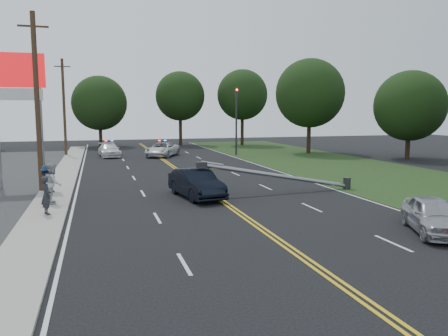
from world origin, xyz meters
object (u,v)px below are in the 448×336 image
object	(u,v)px
utility_pole_far	(64,107)
bystander_c	(47,183)
fallen_streetlight	(287,177)
bystander_d	(50,179)
traffic_signal	(236,115)
bystander_b	(53,183)
emergency_a	(162,149)
emergency_b	(109,150)
waiting_sedan	(433,215)
utility_pole_mid	(37,102)
bystander_a	(46,195)
crashed_sedan	(196,183)
pylon_sign	(17,87)

from	to	relation	value
utility_pole_far	bystander_c	size ratio (longest dim) A/B	5.47
fallen_streetlight	bystander_d	bearing A→B (deg)	166.28
traffic_signal	bystander_b	size ratio (longest dim) A/B	3.54
emergency_a	emergency_b	size ratio (longest dim) A/B	1.10
waiting_sedan	bystander_c	bearing A→B (deg)	169.93
utility_pole_mid	emergency_b	size ratio (longest dim) A/B	2.13
traffic_signal	emergency_a	bearing A→B (deg)	176.68
bystander_a	bystander_d	xyz separation A→B (m)	(-0.38, 5.58, -0.06)
utility_pole_far	crashed_sedan	size ratio (longest dim) A/B	2.15
bystander_a	utility_pole_mid	bearing A→B (deg)	-16.54
emergency_a	bystander_c	world-z (taller)	bystander_c
crashed_sedan	emergency_b	size ratio (longest dim) A/B	0.99
utility_pole_far	bystander_b	bearing A→B (deg)	-87.81
pylon_sign	fallen_streetlight	xyz separation A→B (m)	(14.69, -6.00, -5.08)
crashed_sedan	emergency_a	bearing A→B (deg)	76.48
utility_pole_far	emergency_b	world-z (taller)	utility_pole_far
pylon_sign	utility_pole_mid	bearing A→B (deg)	-56.98
emergency_b	utility_pole_far	bearing A→B (deg)	145.83
emergency_a	bystander_b	bearing A→B (deg)	-82.96
bystander_b	crashed_sedan	bearing A→B (deg)	-91.30
bystander_b	bystander_c	size ratio (longest dim) A/B	1.09
emergency_b	bystander_d	bearing A→B (deg)	-106.07
pylon_sign	bystander_a	distance (m)	10.07
bystander_b	bystander_c	world-z (taller)	bystander_b
crashed_sedan	emergency_a	world-z (taller)	crashed_sedan
utility_pole_mid	bystander_b	xyz separation A→B (m)	(1.00, -4.05, -3.97)
bystander_b	bystander_d	distance (m)	3.23
fallen_streetlight	bystander_d	world-z (taller)	fallen_streetlight
pylon_sign	emergency_b	xyz separation A→B (m)	(5.63, 17.64, -5.32)
utility_pole_far	bystander_a	bearing A→B (deg)	-88.16
pylon_sign	crashed_sedan	distance (m)	12.33
utility_pole_far	bystander_a	world-z (taller)	utility_pole_far
waiting_sedan	emergency_b	bearing A→B (deg)	132.24
traffic_signal	emergency_b	xyz separation A→B (m)	(-13.17, 1.64, -3.52)
pylon_sign	utility_pole_mid	size ratio (longest dim) A/B	0.80
utility_pole_far	emergency_a	distance (m)	11.15
emergency_b	bystander_d	distance (m)	20.85
utility_pole_far	waiting_sedan	bearing A→B (deg)	-66.67
traffic_signal	pylon_sign	bearing A→B (deg)	-139.61
bystander_c	bystander_d	world-z (taller)	bystander_c
crashed_sedan	bystander_a	distance (m)	7.64
traffic_signal	fallen_streetlight	world-z (taller)	traffic_signal
waiting_sedan	bystander_a	distance (m)	15.85
waiting_sedan	fallen_streetlight	bearing A→B (deg)	125.08
traffic_signal	emergency_b	world-z (taller)	traffic_signal
fallen_streetlight	emergency_b	xyz separation A→B (m)	(-9.05, 23.64, -0.24)
waiting_sedan	utility_pole_mid	bearing A→B (deg)	162.84
traffic_signal	bystander_a	bearing A→B (deg)	-124.17
crashed_sedan	waiting_sedan	bearing A→B (deg)	-62.51
bystander_b	pylon_sign	bearing A→B (deg)	18.83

